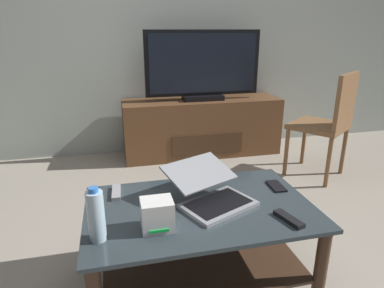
% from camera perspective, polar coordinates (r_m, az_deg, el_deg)
% --- Properties ---
extents(ground_plane, '(7.68, 7.68, 0.00)m').
position_cam_1_polar(ground_plane, '(2.04, 4.35, -20.01)').
color(ground_plane, '#9E9384').
extents(back_wall, '(6.40, 0.12, 2.80)m').
position_cam_1_polar(back_wall, '(3.67, -5.87, 20.71)').
color(back_wall, '#A8B2A8').
rests_on(back_wall, ground).
extents(coffee_table, '(1.10, 0.69, 0.46)m').
position_cam_1_polar(coffee_table, '(1.75, 1.33, -14.66)').
color(coffee_table, '#2D383D').
rests_on(coffee_table, ground).
extents(media_cabinet, '(1.64, 0.46, 0.59)m').
position_cam_1_polar(media_cabinet, '(3.57, 1.69, 2.92)').
color(media_cabinet, brown).
rests_on(media_cabinet, ground).
extents(television, '(1.17, 0.20, 0.69)m').
position_cam_1_polar(television, '(3.43, 1.89, 12.96)').
color(television, black).
rests_on(television, media_cabinet).
extents(dining_chair, '(0.61, 0.61, 0.95)m').
position_cam_1_polar(dining_chair, '(3.15, 22.25, 3.78)').
color(dining_chair, brown).
rests_on(dining_chair, ground).
extents(laptop, '(0.47, 0.49, 0.17)m').
position_cam_1_polar(laptop, '(1.69, 3.14, -8.02)').
color(laptop, gray).
rests_on(laptop, coffee_table).
extents(router_box, '(0.14, 0.12, 0.14)m').
position_cam_1_polar(router_box, '(1.48, -5.95, -11.87)').
color(router_box, white).
rests_on(router_box, coffee_table).
extents(water_bottle_near, '(0.07, 0.07, 0.24)m').
position_cam_1_polar(water_bottle_near, '(1.43, -16.00, -11.64)').
color(water_bottle_near, silver).
rests_on(water_bottle_near, coffee_table).
extents(cell_phone, '(0.08, 0.14, 0.01)m').
position_cam_1_polar(cell_phone, '(1.92, 14.13, -6.95)').
color(cell_phone, black).
rests_on(cell_phone, coffee_table).
extents(tv_remote, '(0.09, 0.17, 0.02)m').
position_cam_1_polar(tv_remote, '(1.61, 16.13, -12.13)').
color(tv_remote, black).
rests_on(tv_remote, coffee_table).
extents(soundbar_remote, '(0.05, 0.16, 0.02)m').
position_cam_1_polar(soundbar_remote, '(1.82, -12.75, -8.03)').
color(soundbar_remote, '#99999E').
rests_on(soundbar_remote, coffee_table).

